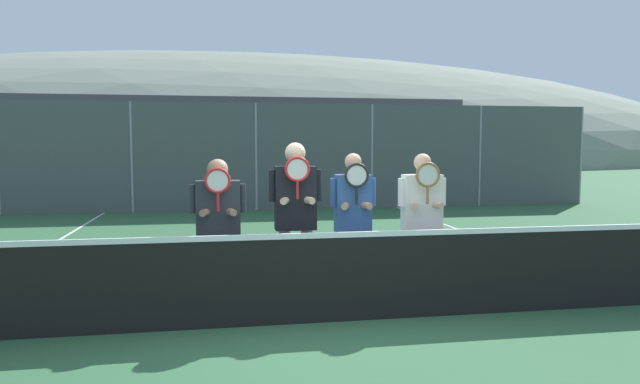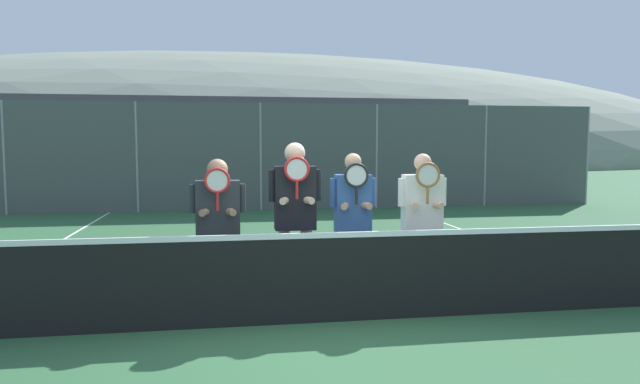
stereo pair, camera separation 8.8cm
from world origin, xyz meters
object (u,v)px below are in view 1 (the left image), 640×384
Objects in this scene: car_center at (410,171)px; car_far_left at (89,176)px; player_center_left at (295,210)px; player_leftmost at (218,220)px; player_rightmost at (422,215)px; car_left_of_center at (256,174)px; player_center_right at (353,217)px.

car_far_left is at bearing 179.54° from car_center.
player_center_left is 13.00m from car_center.
player_leftmost is 0.97× the size of player_rightmost.
car_left_of_center is at bearing 88.49° from player_center_left.
player_center_left is at bearing -91.51° from car_left_of_center.
car_center is at bearing 71.70° from player_rightmost.
player_center_right is 12.66m from car_center.
player_center_left is 0.44× the size of car_far_left.
player_center_left reaches higher than car_far_left.
car_left_of_center is at bearing 176.78° from car_center.
player_center_left is at bearing -114.50° from car_center.
player_rightmost reaches higher than player_leftmost.
car_far_left is at bearing 111.67° from player_center_left.
player_center_right is 12.04m from car_left_of_center.
player_center_right reaches higher than car_far_left.
car_left_of_center is at bearing 95.52° from player_rightmost.
car_far_left is at bearing 114.57° from player_center_right.
player_leftmost is 0.97× the size of player_center_right.
car_center is at bearing -0.46° from car_far_left.
car_left_of_center is at bearing 84.48° from player_leftmost.
car_center is (3.90, 11.80, -0.09)m from player_rightmost.
car_left_of_center is (5.05, 0.20, 0.00)m from car_far_left.
player_center_right is (0.68, 0.08, -0.10)m from player_center_left.
player_center_left is at bearing -178.83° from player_rightmost.
player_center_right is (1.52, 0.04, -0.00)m from player_leftmost.
car_center reaches higher than player_center_right.
player_leftmost is 2.33m from player_rightmost.
car_far_left is at bearing 108.13° from player_leftmost.
player_center_right is at bearing 176.47° from player_rightmost.
player_center_right is at bearing 1.39° from player_leftmost.
car_left_of_center is 0.99× the size of car_center.
car_center is at bearing 68.13° from player_center_right.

